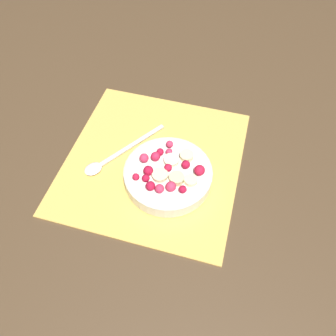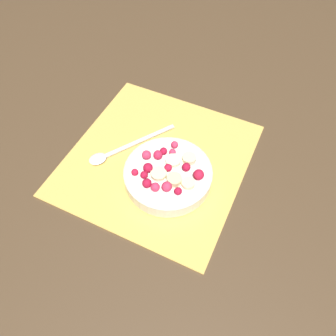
# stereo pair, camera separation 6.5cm
# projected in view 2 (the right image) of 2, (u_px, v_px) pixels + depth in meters

# --- Properties ---
(ground_plane) EXTENTS (3.00, 3.00, 0.00)m
(ground_plane) POSITION_uv_depth(u_px,v_px,m) (157.00, 160.00, 0.72)
(ground_plane) COLOR #4C3823
(placemat) EXTENTS (0.39, 0.37, 0.01)m
(placemat) POSITION_uv_depth(u_px,v_px,m) (157.00, 159.00, 0.72)
(placemat) COLOR #E0B251
(placemat) RESTS_ON ground_plane
(fruit_bowl) EXTENTS (0.18, 0.18, 0.05)m
(fruit_bowl) POSITION_uv_depth(u_px,v_px,m) (168.00, 174.00, 0.67)
(fruit_bowl) COLOR silver
(fruit_bowl) RESTS_ON placemat
(spoon) EXTENTS (0.19, 0.13, 0.01)m
(spoon) POSITION_uv_depth(u_px,v_px,m) (115.00, 151.00, 0.72)
(spoon) COLOR silver
(spoon) RESTS_ON placemat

